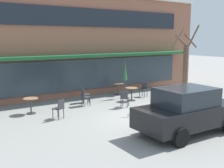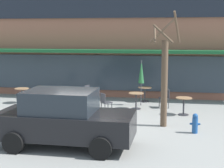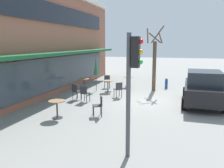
{
  "view_description": "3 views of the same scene",
  "coord_description": "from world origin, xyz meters",
  "px_view_note": "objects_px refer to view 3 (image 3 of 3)",
  "views": [
    {
      "loc": [
        -8.07,
        -9.46,
        3.58
      ],
      "look_at": [
        0.11,
        2.83,
        1.17
      ],
      "focal_mm": 45.0,
      "sensor_mm": 36.0,
      "label": 1
    },
    {
      "loc": [
        3.18,
        -12.33,
        3.47
      ],
      "look_at": [
        0.61,
        3.11,
        1.16
      ],
      "focal_mm": 55.0,
      "sensor_mm": 36.0,
      "label": 2
    },
    {
      "loc": [
        -12.6,
        -1.37,
        3.13
      ],
      "look_at": [
        -0.62,
        2.22,
        0.97
      ],
      "focal_mm": 38.0,
      "sensor_mm": 36.0,
      "label": 3
    }
  ],
  "objects_px": {
    "patio_umbrella_green_folded": "(96,66)",
    "cafe_chair_2": "(85,92)",
    "cafe_chair_4": "(107,81)",
    "cafe_table_streetside": "(84,82)",
    "parked_sedan": "(203,88)",
    "cafe_table_by_tree": "(57,106)",
    "cafe_chair_3": "(76,90)",
    "cafe_table_mid_patio": "(128,80)",
    "street_tree": "(154,62)",
    "traffic_light_pole": "(132,75)",
    "cafe_chair_1": "(118,88)",
    "cafe_table_near_wall": "(108,84)",
    "fire_hydrant": "(166,83)",
    "cafe_chair_0": "(99,104)"
  },
  "relations": [
    {
      "from": "patio_umbrella_green_folded",
      "to": "fire_hydrant",
      "type": "height_order",
      "value": "patio_umbrella_green_folded"
    },
    {
      "from": "cafe_table_streetside",
      "to": "cafe_table_mid_patio",
      "type": "bearing_deg",
      "value": -54.7
    },
    {
      "from": "parked_sedan",
      "to": "cafe_table_near_wall",
      "type": "bearing_deg",
      "value": 73.41
    },
    {
      "from": "street_tree",
      "to": "cafe_table_streetside",
      "type": "bearing_deg",
      "value": 102.74
    },
    {
      "from": "cafe_table_by_tree",
      "to": "fire_hydrant",
      "type": "xyz_separation_m",
      "value": [
        8.19,
        -3.93,
        -0.16
      ]
    },
    {
      "from": "cafe_table_mid_patio",
      "to": "street_tree",
      "type": "height_order",
      "value": "street_tree"
    },
    {
      "from": "cafe_table_streetside",
      "to": "cafe_chair_4",
      "type": "distance_m",
      "value": 1.67
    },
    {
      "from": "cafe_chair_3",
      "to": "parked_sedan",
      "type": "relative_size",
      "value": 0.21
    },
    {
      "from": "street_tree",
      "to": "cafe_chair_3",
      "type": "bearing_deg",
      "value": 134.69
    },
    {
      "from": "cafe_table_by_tree",
      "to": "cafe_chair_4",
      "type": "xyz_separation_m",
      "value": [
        7.11,
        0.08,
        0.01
      ]
    },
    {
      "from": "cafe_chair_2",
      "to": "cafe_table_near_wall",
      "type": "bearing_deg",
      "value": -7.88
    },
    {
      "from": "patio_umbrella_green_folded",
      "to": "street_tree",
      "type": "distance_m",
      "value": 3.83
    },
    {
      "from": "cafe_table_mid_patio",
      "to": "cafe_chair_1",
      "type": "relative_size",
      "value": 0.85
    },
    {
      "from": "cafe_chair_1",
      "to": "cafe_chair_3",
      "type": "bearing_deg",
      "value": 120.34
    },
    {
      "from": "cafe_table_mid_patio",
      "to": "patio_umbrella_green_folded",
      "type": "height_order",
      "value": "patio_umbrella_green_folded"
    },
    {
      "from": "cafe_table_by_tree",
      "to": "cafe_chair_3",
      "type": "bearing_deg",
      "value": 11.55
    },
    {
      "from": "patio_umbrella_green_folded",
      "to": "cafe_chair_2",
      "type": "height_order",
      "value": "patio_umbrella_green_folded"
    },
    {
      "from": "street_tree",
      "to": "cafe_chair_4",
      "type": "bearing_deg",
      "value": 89.39
    },
    {
      "from": "street_tree",
      "to": "traffic_light_pole",
      "type": "height_order",
      "value": "street_tree"
    },
    {
      "from": "cafe_table_by_tree",
      "to": "patio_umbrella_green_folded",
      "type": "bearing_deg",
      "value": 4.42
    },
    {
      "from": "cafe_table_streetside",
      "to": "traffic_light_pole",
      "type": "xyz_separation_m",
      "value": [
        -8.54,
        -5.08,
        1.78
      ]
    },
    {
      "from": "cafe_chair_3",
      "to": "street_tree",
      "type": "distance_m",
      "value": 5.59
    },
    {
      "from": "cafe_table_near_wall",
      "to": "parked_sedan",
      "type": "distance_m",
      "value": 5.89
    },
    {
      "from": "cafe_table_near_wall",
      "to": "cafe_table_streetside",
      "type": "relative_size",
      "value": 1.0
    },
    {
      "from": "parked_sedan",
      "to": "fire_hydrant",
      "type": "xyz_separation_m",
      "value": [
        4.09,
        2.1,
        -0.53
      ]
    },
    {
      "from": "parked_sedan",
      "to": "traffic_light_pole",
      "type": "xyz_separation_m",
      "value": [
        -6.58,
        2.33,
        1.42
      ]
    },
    {
      "from": "patio_umbrella_green_folded",
      "to": "traffic_light_pole",
      "type": "bearing_deg",
      "value": -153.65
    },
    {
      "from": "cafe_table_mid_patio",
      "to": "cafe_chair_1",
      "type": "bearing_deg",
      "value": -176.56
    },
    {
      "from": "cafe_table_by_tree",
      "to": "traffic_light_pole",
      "type": "xyz_separation_m",
      "value": [
        -2.49,
        -3.71,
        1.78
      ]
    },
    {
      "from": "cafe_table_mid_patio",
      "to": "patio_umbrella_green_folded",
      "type": "relative_size",
      "value": 0.35
    },
    {
      "from": "patio_umbrella_green_folded",
      "to": "cafe_chair_4",
      "type": "distance_m",
      "value": 1.66
    },
    {
      "from": "cafe_table_by_tree",
      "to": "cafe_chair_4",
      "type": "relative_size",
      "value": 0.85
    },
    {
      "from": "fire_hydrant",
      "to": "cafe_chair_1",
      "type": "bearing_deg",
      "value": 145.93
    },
    {
      "from": "cafe_table_by_tree",
      "to": "cafe_chair_0",
      "type": "xyz_separation_m",
      "value": [
        0.79,
        -1.59,
        0.01
      ]
    },
    {
      "from": "cafe_chair_4",
      "to": "fire_hydrant",
      "type": "bearing_deg",
      "value": -75.06
    },
    {
      "from": "cafe_table_streetside",
      "to": "parked_sedan",
      "type": "distance_m",
      "value": 7.67
    },
    {
      "from": "cafe_table_streetside",
      "to": "cafe_table_by_tree",
      "type": "xyz_separation_m",
      "value": [
        -6.05,
        -1.37,
        0.0
      ]
    },
    {
      "from": "parked_sedan",
      "to": "traffic_light_pole",
      "type": "distance_m",
      "value": 7.12
    },
    {
      "from": "cafe_chair_2",
      "to": "traffic_light_pole",
      "type": "height_order",
      "value": "traffic_light_pole"
    },
    {
      "from": "cafe_table_by_tree",
      "to": "cafe_chair_3",
      "type": "xyz_separation_m",
      "value": [
        3.27,
        0.67,
        0.01
      ]
    },
    {
      "from": "cafe_table_streetside",
      "to": "street_tree",
      "type": "relative_size",
      "value": 0.18
    },
    {
      "from": "cafe_chair_4",
      "to": "patio_umbrella_green_folded",
      "type": "bearing_deg",
      "value": 162.26
    },
    {
      "from": "cafe_chair_0",
      "to": "street_tree",
      "type": "height_order",
      "value": "street_tree"
    },
    {
      "from": "cafe_table_streetside",
      "to": "fire_hydrant",
      "type": "bearing_deg",
      "value": -68.06
    },
    {
      "from": "cafe_chair_2",
      "to": "cafe_chair_4",
      "type": "height_order",
      "value": "same"
    },
    {
      "from": "cafe_chair_1",
      "to": "fire_hydrant",
      "type": "bearing_deg",
      "value": -34.07
    },
    {
      "from": "cafe_table_by_tree",
      "to": "fire_hydrant",
      "type": "bearing_deg",
      "value": -25.67
    },
    {
      "from": "patio_umbrella_green_folded",
      "to": "cafe_chair_0",
      "type": "distance_m",
      "value": 5.64
    },
    {
      "from": "cafe_chair_1",
      "to": "street_tree",
      "type": "height_order",
      "value": "street_tree"
    },
    {
      "from": "cafe_table_mid_patio",
      "to": "fire_hydrant",
      "type": "relative_size",
      "value": 1.08
    }
  ]
}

